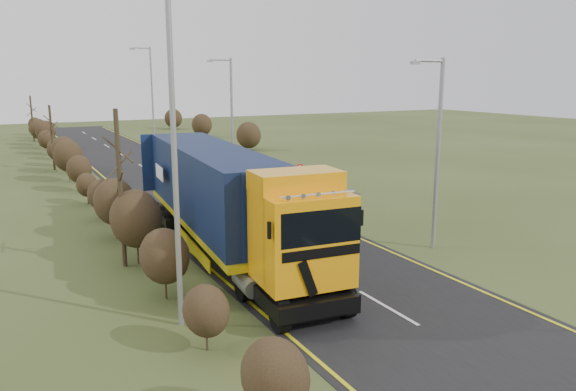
% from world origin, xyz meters
% --- Properties ---
extents(ground, '(160.00, 160.00, 0.00)m').
position_xyz_m(ground, '(0.00, 0.00, 0.00)').
color(ground, '#35401B').
rests_on(ground, ground).
extents(road, '(8.00, 120.00, 0.02)m').
position_xyz_m(road, '(0.00, 10.00, 0.01)').
color(road, black).
rests_on(road, ground).
extents(layby, '(6.00, 18.00, 0.02)m').
position_xyz_m(layby, '(6.50, 20.00, 0.01)').
color(layby, '#2E2B28').
rests_on(layby, ground).
extents(lane_markings, '(7.52, 116.00, 0.01)m').
position_xyz_m(lane_markings, '(0.00, 9.69, 0.03)').
color(lane_markings, '#D2CA13').
rests_on(lane_markings, road).
extents(hedgerow, '(2.24, 102.04, 6.05)m').
position_xyz_m(hedgerow, '(-6.00, 7.89, 1.62)').
color(hedgerow, black).
rests_on(hedgerow, ground).
extents(lorry, '(3.77, 16.15, 4.45)m').
position_xyz_m(lorry, '(-2.67, 3.32, 2.53)').
color(lorry, black).
rests_on(lorry, ground).
extents(car_red_hatchback, '(3.37, 4.74, 1.50)m').
position_xyz_m(car_red_hatchback, '(6.03, 16.80, 0.75)').
color(car_red_hatchback, '#97070B').
rests_on(car_red_hatchback, ground).
extents(car_blue_sedan, '(1.36, 3.83, 1.26)m').
position_xyz_m(car_blue_sedan, '(6.50, 21.74, 0.63)').
color(car_blue_sedan, '#090F34').
rests_on(car_blue_sedan, ground).
extents(streetlight_near, '(1.70, 0.18, 7.94)m').
position_xyz_m(streetlight_near, '(5.64, 0.28, 4.35)').
color(streetlight_near, gray).
rests_on(streetlight_near, ground).
extents(streetlight_mid, '(1.81, 0.18, 8.48)m').
position_xyz_m(streetlight_mid, '(4.50, 20.07, 4.66)').
color(streetlight_mid, gray).
rests_on(streetlight_mid, ground).
extents(streetlight_far, '(2.17, 0.20, 10.24)m').
position_xyz_m(streetlight_far, '(4.46, 42.02, 5.68)').
color(streetlight_far, gray).
rests_on(streetlight_far, ground).
extents(left_pole, '(0.16, 0.16, 10.98)m').
position_xyz_m(left_pole, '(-6.15, -2.15, 5.49)').
color(left_pole, gray).
rests_on(left_pole, ground).
extents(speed_sign, '(0.63, 0.10, 2.28)m').
position_xyz_m(speed_sign, '(4.89, 10.61, 1.59)').
color(speed_sign, gray).
rests_on(speed_sign, ground).
extents(warning_board, '(0.62, 0.11, 1.62)m').
position_xyz_m(warning_board, '(5.80, 22.95, 0.96)').
color(warning_board, gray).
rests_on(warning_board, ground).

